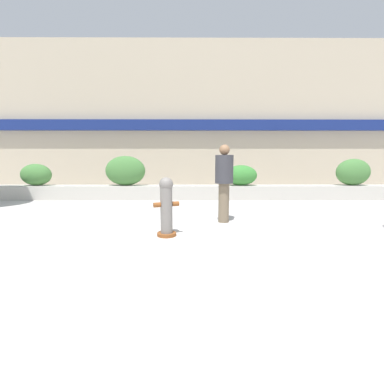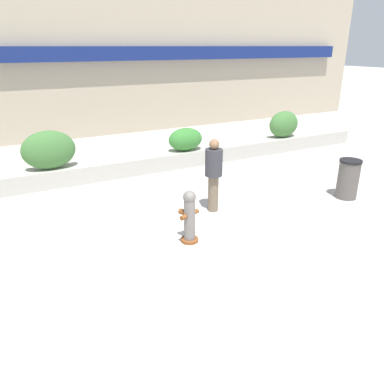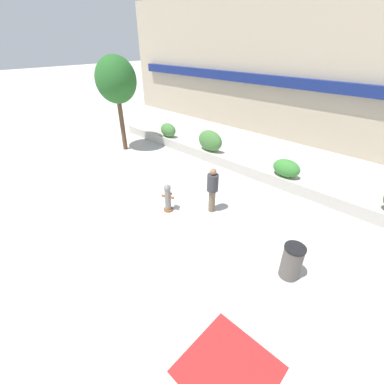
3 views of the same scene
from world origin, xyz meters
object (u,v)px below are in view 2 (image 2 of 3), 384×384
Objects in this scene: hedge_bush_1 at (49,150)px; fire_hydrant at (189,216)px; hedge_bush_3 at (284,124)px; pedestrian at (214,171)px; trash_bin at (348,179)px; hedge_bush_2 at (185,139)px.

hedge_bush_1 reaches higher than fire_hydrant.
fire_hydrant is (1.89, -4.61, -0.48)m from hedge_bush_1.
hedge_bush_3 reaches higher than fire_hydrant.
hedge_bush_1 is 4.69m from pedestrian.
hedge_bush_1 is at bearing 145.80° from trash_bin.
hedge_bush_1 reaches higher than trash_bin.
hedge_bush_2 reaches higher than fire_hydrant.
hedge_bush_2 is at bearing 118.18° from trash_bin.
hedge_bush_1 is 0.82× the size of pedestrian.
hedge_bush_1 is at bearing 180.00° from hedge_bush_2.
hedge_bush_2 is 5.05m from trash_bin.
hedge_bush_2 is at bearing 73.15° from pedestrian.
hedge_bush_3 is 1.12× the size of fire_hydrant.
trash_bin is (6.53, -4.44, -0.52)m from hedge_bush_1.
hedge_bush_1 reaches higher than hedge_bush_2.
pedestrian reaches higher than trash_bin.
pedestrian reaches higher than hedge_bush_1.
hedge_bush_1 is 4.16m from hedge_bush_2.
pedestrian is at bearing 42.17° from fire_hydrant.
hedge_bush_2 is at bearing 180.00° from hedge_bush_3.
hedge_bush_3 is 4.76m from trash_bin.
hedge_bush_2 is 3.70m from pedestrian.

